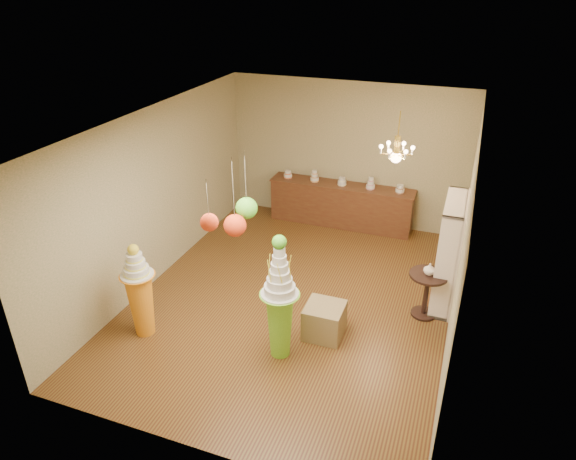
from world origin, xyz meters
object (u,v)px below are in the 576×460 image
(pedestal_green, at_px, (280,310))
(round_table, at_px, (427,289))
(sideboard, at_px, (341,204))
(pedestal_orange, at_px, (141,297))

(pedestal_green, height_order, round_table, pedestal_green)
(sideboard, bearing_deg, round_table, -52.07)
(round_table, bearing_deg, pedestal_green, -137.81)
(pedestal_orange, distance_m, round_table, 4.36)
(sideboard, bearing_deg, pedestal_green, -86.32)
(pedestal_green, distance_m, sideboard, 4.36)
(pedestal_orange, xyz_separation_m, round_table, (3.92, 1.91, -0.15))
(pedestal_green, distance_m, pedestal_orange, 2.12)
(pedestal_green, xyz_separation_m, round_table, (1.82, 1.65, -0.27))
(pedestal_green, bearing_deg, round_table, 42.19)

